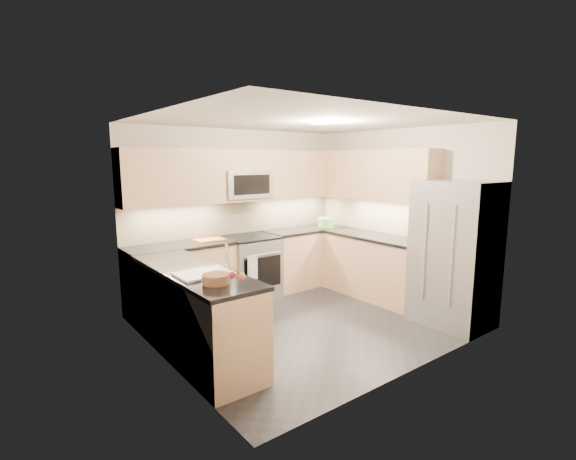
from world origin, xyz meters
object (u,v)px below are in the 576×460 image
object	(u,v)px
utensil_bowl	(326,223)
gas_range	(251,268)
cutting_board	(210,239)
microwave	(245,184)
fruit_basket	(216,279)
refrigerator	(455,254)

from	to	relation	value
utensil_bowl	gas_range	bearing A→B (deg)	176.64
cutting_board	utensil_bowl	bearing A→B (deg)	-4.35
microwave	fruit_basket	bearing A→B (deg)	-127.78
microwave	utensil_bowl	distance (m)	1.61
gas_range	fruit_basket	bearing A→B (deg)	-129.58
gas_range	microwave	xyz separation A→B (m)	(0.00, 0.12, 1.24)
gas_range	cutting_board	size ratio (longest dim) A/B	2.33
cutting_board	fruit_basket	distance (m)	2.16
fruit_basket	cutting_board	bearing A→B (deg)	64.57
gas_range	utensil_bowl	world-z (taller)	utensil_bowl
utensil_bowl	cutting_board	bearing A→B (deg)	175.65
cutting_board	fruit_basket	xyz separation A→B (m)	(-0.93, -1.95, 0.04)
refrigerator	utensil_bowl	world-z (taller)	refrigerator
microwave	fruit_basket	size ratio (longest dim) A/B	3.10
gas_range	fruit_basket	size ratio (longest dim) A/B	3.71
gas_range	microwave	size ratio (longest dim) A/B	1.20
refrigerator	cutting_board	size ratio (longest dim) A/B	4.61
fruit_basket	utensil_bowl	bearing A→B (deg)	30.87
refrigerator	fruit_basket	size ratio (longest dim) A/B	7.34
utensil_bowl	fruit_basket	size ratio (longest dim) A/B	1.11
microwave	cutting_board	world-z (taller)	microwave
refrigerator	utensil_bowl	bearing A→B (deg)	90.10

